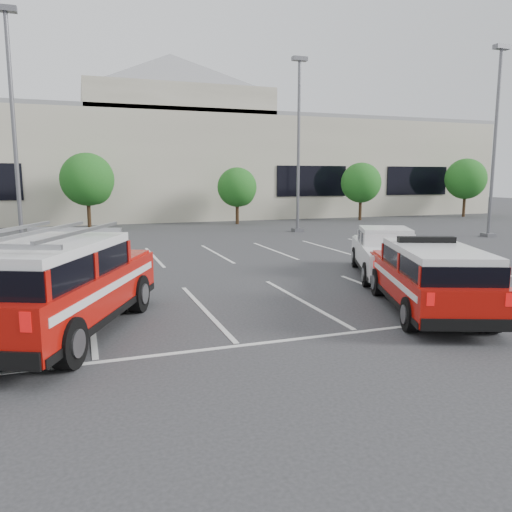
% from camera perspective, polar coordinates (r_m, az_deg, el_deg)
% --- Properties ---
extents(ground, '(120.00, 120.00, 0.00)m').
position_cam_1_polar(ground, '(13.51, 5.36, -5.19)').
color(ground, '#2D2D30').
rests_on(ground, ground).
extents(stall_markings, '(23.00, 15.00, 0.01)m').
position_cam_1_polar(stall_markings, '(17.60, -0.77, -1.80)').
color(stall_markings, silver).
rests_on(stall_markings, ground).
extents(convention_building, '(60.00, 16.99, 13.20)m').
position_cam_1_polar(convention_building, '(44.14, -12.19, 10.64)').
color(convention_building, beige).
rests_on(convention_building, ground).
extents(tree_mid_left, '(3.37, 3.37, 4.85)m').
position_cam_1_polar(tree_mid_left, '(33.94, -18.56, 8.09)').
color(tree_mid_left, '#3F2B19').
rests_on(tree_mid_left, ground).
extents(tree_mid_right, '(2.77, 2.77, 3.99)m').
position_cam_1_polar(tree_mid_right, '(35.56, -2.06, 7.70)').
color(tree_mid_right, '#3F2B19').
rests_on(tree_mid_right, ground).
extents(tree_right, '(3.07, 3.07, 4.42)m').
position_cam_1_polar(tree_right, '(39.70, 11.99, 8.04)').
color(tree_right, '#3F2B19').
rests_on(tree_right, ground).
extents(tree_far_right, '(3.37, 3.37, 4.85)m').
position_cam_1_polar(tree_far_right, '(45.70, 22.89, 7.97)').
color(tree_far_right, '#3F2B19').
rests_on(tree_far_right, ground).
extents(light_pole_left, '(0.90, 0.60, 10.24)m').
position_cam_1_polar(light_pole_left, '(24.09, -25.92, 12.60)').
color(light_pole_left, '#59595E').
rests_on(light_pole_left, ground).
extents(light_pole_mid, '(0.90, 0.60, 10.24)m').
position_cam_1_polar(light_pole_mid, '(30.62, 4.88, 12.49)').
color(light_pole_mid, '#59595E').
rests_on(light_pole_mid, ground).
extents(light_pole_right, '(0.90, 0.60, 10.24)m').
position_cam_1_polar(light_pole_right, '(30.75, 25.63, 11.64)').
color(light_pole_right, '#59595E').
rests_on(light_pole_right, ground).
extents(fire_chief_suv, '(3.66, 5.55, 1.83)m').
position_cam_1_polar(fire_chief_suv, '(12.94, 19.21, -2.89)').
color(fire_chief_suv, '#A50E08').
rests_on(fire_chief_suv, ground).
extents(white_pickup, '(3.81, 5.48, 1.60)m').
position_cam_1_polar(white_pickup, '(17.29, 14.65, -0.17)').
color(white_pickup, silver).
rests_on(white_pickup, ground).
extents(ladder_suv, '(4.50, 6.26, 2.30)m').
position_cam_1_polar(ladder_suv, '(11.20, -21.76, -3.95)').
color(ladder_suv, '#A50E08').
rests_on(ladder_suv, ground).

